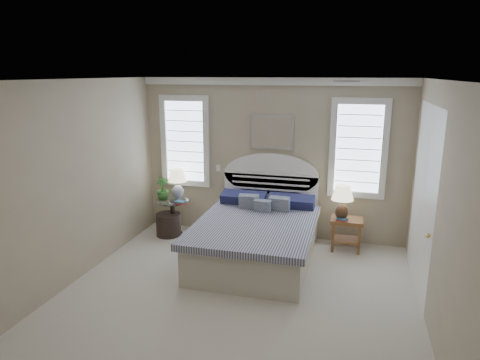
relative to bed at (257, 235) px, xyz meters
name	(u,v)px	position (x,y,z in m)	size (l,w,h in m)	color
floor	(231,307)	(0.00, -1.46, -0.39)	(4.50, 5.00, 0.01)	beige
ceiling	(229,80)	(0.00, -1.46, 2.31)	(4.50, 5.00, 0.01)	white
wall_back	(272,159)	(0.00, 1.04, 0.96)	(4.50, 0.02, 2.70)	tan
wall_left	(61,188)	(-2.25, -1.46, 0.96)	(0.02, 5.00, 2.70)	tan
wall_right	(443,218)	(2.25, -1.46, 0.96)	(0.02, 5.00, 2.70)	tan
crown_molding	(273,81)	(0.00, 1.00, 2.25)	(4.50, 0.08, 0.12)	silver
hvac_vent	(347,81)	(1.20, -0.66, 2.29)	(0.30, 0.20, 0.02)	#B2B2B2
switch_plate	(218,168)	(-0.95, 1.03, 0.76)	(0.08, 0.01, 0.12)	silver
window_left	(185,141)	(-1.55, 1.02, 1.21)	(0.90, 0.06, 1.60)	#C7DCFC
window_right	(358,149)	(1.40, 1.02, 1.21)	(0.90, 0.06, 1.60)	#C7DCFC
painting	(272,132)	(0.00, 1.00, 1.43)	(0.74, 0.04, 0.58)	silver
closet_door	(423,199)	(2.23, -0.26, 0.81)	(0.02, 1.80, 2.40)	white
bed	(257,235)	(0.00, 0.00, 0.00)	(1.72, 2.28, 1.47)	beige
side_table_left	(173,214)	(-1.65, 0.59, 0.00)	(0.56, 0.56, 0.63)	black
nightstand_right	(347,227)	(1.30, 0.69, 0.00)	(0.50, 0.40, 0.53)	#925F2F
floor_pot	(168,225)	(-1.72, 0.54, -0.19)	(0.43, 0.43, 0.39)	black
lamp_left	(177,180)	(-1.60, 0.74, 0.57)	(0.39, 0.39, 0.53)	silver
lamp_right	(342,199)	(1.21, 0.64, 0.48)	(0.42, 0.42, 0.56)	black
potted_plant	(163,189)	(-1.83, 0.60, 0.44)	(0.21, 0.21, 0.38)	#2F722D
books_left	(180,203)	(-1.43, 0.43, 0.27)	(0.22, 0.19, 0.05)	#9F2D27
books_right	(342,220)	(1.22, 0.56, 0.17)	(0.19, 0.17, 0.04)	#9F2D27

